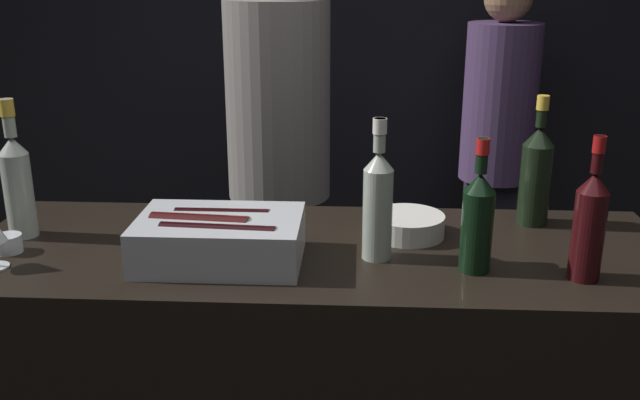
# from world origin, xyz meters

# --- Properties ---
(wall_back_chalkboard) EXTENTS (6.40, 0.06, 2.80)m
(wall_back_chalkboard) POSITION_xyz_m (0.00, 2.31, 1.40)
(wall_back_chalkboard) COLOR black
(wall_back_chalkboard) RESTS_ON ground_plane
(ice_bin_with_bottles) EXTENTS (0.41, 0.27, 0.12)m
(ice_bin_with_bottles) POSITION_xyz_m (-0.25, 0.23, 1.08)
(ice_bin_with_bottles) COLOR #B7BABF
(ice_bin_with_bottles) RESTS_ON bar_counter
(bowl_white) EXTENTS (0.20, 0.20, 0.06)m
(bowl_white) POSITION_xyz_m (0.24, 0.43, 1.05)
(bowl_white) COLOR silver
(bowl_white) RESTS_ON bar_counter
(candle_votive) EXTENTS (0.07, 0.07, 0.05)m
(candle_votive) POSITION_xyz_m (-0.80, 0.26, 1.04)
(candle_votive) COLOR silver
(candle_votive) RESTS_ON bar_counter
(red_wine_bottle_burgundy) EXTENTS (0.08, 0.08, 0.33)m
(red_wine_bottle_burgundy) POSITION_xyz_m (0.38, 0.21, 1.15)
(red_wine_bottle_burgundy) COLOR black
(red_wine_bottle_burgundy) RESTS_ON bar_counter
(white_wine_bottle) EXTENTS (0.07, 0.07, 0.36)m
(white_wine_bottle) POSITION_xyz_m (0.15, 0.27, 1.17)
(white_wine_bottle) COLOR #9EA899
(white_wine_bottle) RESTS_ON bar_counter
(champagne_bottle) EXTENTS (0.09, 0.09, 0.37)m
(champagne_bottle) POSITION_xyz_m (0.60, 0.55, 1.17)
(champagne_bottle) COLOR black
(champagne_bottle) RESTS_ON bar_counter
(red_wine_bottle_tall) EXTENTS (0.07, 0.07, 0.35)m
(red_wine_bottle_tall) POSITION_xyz_m (0.64, 0.17, 1.16)
(red_wine_bottle_tall) COLOR black
(red_wine_bottle_tall) RESTS_ON bar_counter
(rose_wine_bottle) EXTENTS (0.08, 0.08, 0.38)m
(rose_wine_bottle) POSITION_xyz_m (-0.81, 0.37, 1.17)
(rose_wine_bottle) COLOR #9EA899
(rose_wine_bottle) RESTS_ON bar_counter
(person_in_hoodie) EXTENTS (0.33, 0.33, 1.69)m
(person_in_hoodie) POSITION_xyz_m (0.74, 1.84, 0.95)
(person_in_hoodie) COLOR black
(person_in_hoodie) RESTS_ON ground_plane
(person_blond_tee) EXTENTS (0.40, 0.40, 1.81)m
(person_blond_tee) POSITION_xyz_m (-0.21, 1.31, 1.01)
(person_blond_tee) COLOR black
(person_blond_tee) RESTS_ON ground_plane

